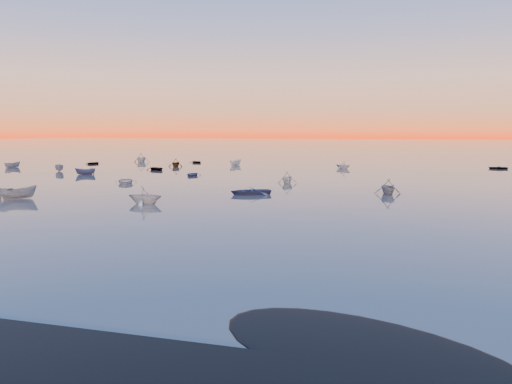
% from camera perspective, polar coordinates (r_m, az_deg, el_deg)
% --- Properties ---
extents(ground, '(600.00, 600.00, 0.00)m').
position_cam_1_polar(ground, '(118.74, 7.80, 3.64)').
color(ground, '#686057').
rests_on(ground, ground).
extents(moored_fleet, '(124.00, 58.00, 1.20)m').
position_cam_1_polar(moored_fleet, '(72.61, 2.66, 1.57)').
color(moored_fleet, silver).
rests_on(moored_fleet, ground).
extents(boat_near_left, '(4.34, 3.41, 1.01)m').
position_cam_1_polar(boat_near_left, '(67.86, -14.70, 0.96)').
color(boat_near_left, silver).
rests_on(boat_near_left, ground).
extents(boat_near_center, '(3.66, 3.91, 1.31)m').
position_cam_1_polar(boat_near_center, '(56.21, -25.61, -0.72)').
color(boat_near_center, slate).
rests_on(boat_near_center, ground).
extents(boat_near_right, '(3.87, 2.37, 1.26)m').
position_cam_1_polar(boat_near_right, '(56.72, 14.84, -0.20)').
color(boat_near_right, slate).
rests_on(boat_near_right, ground).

